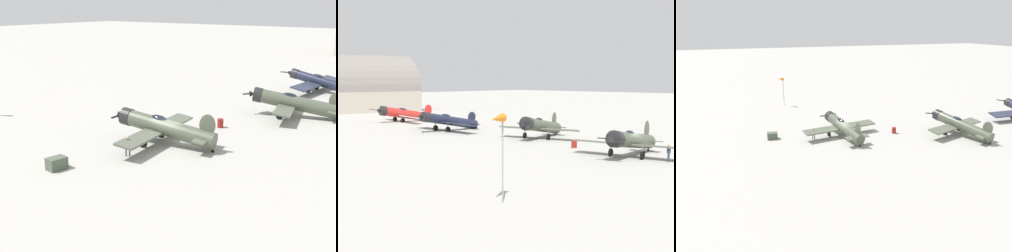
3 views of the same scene
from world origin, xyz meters
TOP-DOWN VIEW (x-y plane):
  - ground_plane at (0.00, 0.00)m, footprint 400.00×400.00m
  - airplane_foreground at (-0.07, 0.49)m, footprint 11.60×10.03m
  - airplane_mid_apron at (16.55, -5.21)m, footprint 10.75×10.35m
  - airplane_far_line at (32.67, -3.04)m, footprint 13.13×11.19m
  - ground_crew_mechanic at (-4.36, 0.97)m, footprint 0.48×0.51m
  - equipment_crate at (-9.90, 3.37)m, footprint 1.59×1.22m
  - fuel_drum at (7.91, -0.86)m, footprint 0.66×0.66m

SIDE VIEW (x-z plane):
  - ground_plane at x=0.00m, z-range 0.00..0.00m
  - fuel_drum at x=7.91m, z-range 0.00..0.92m
  - equipment_crate at x=-9.90m, z-range 0.00..0.96m
  - ground_crew_mechanic at x=-4.36m, z-range 0.18..1.86m
  - airplane_far_line at x=32.67m, z-range -0.07..3.06m
  - airplane_foreground at x=-0.07m, z-range -0.09..3.33m
  - airplane_mid_apron at x=16.55m, z-range 0.01..3.26m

